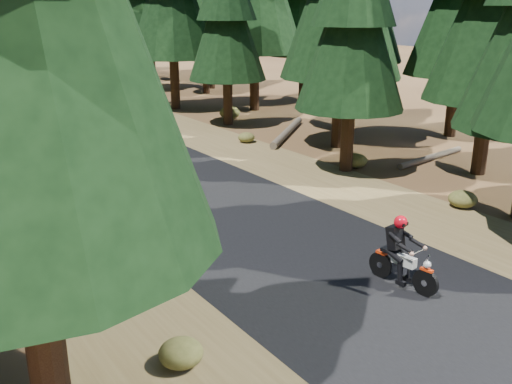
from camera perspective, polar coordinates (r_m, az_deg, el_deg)
ground at (r=14.20m, az=3.46°, el=-5.78°), size 120.00×120.00×0.00m
road at (r=18.11m, az=-6.31°, el=-0.44°), size 6.00×100.00×0.01m
shoulder_l at (r=16.58m, az=-20.41°, el=-3.32°), size 3.20×100.00×0.01m
shoulder_r at (r=20.58m, az=5.00°, el=1.88°), size 3.20×100.00×0.01m
log_near at (r=26.65m, az=3.15°, el=6.03°), size 4.63×4.04×0.32m
log_far at (r=23.24m, az=17.11°, el=3.33°), size 4.11×0.72×0.24m
understory_shrubs at (r=20.18m, az=-5.37°, el=2.31°), size 16.48×29.36×0.65m
rider_lead at (r=12.60m, az=14.51°, el=-6.97°), size 0.70×1.80×1.56m
rider_follow at (r=17.42m, az=-14.08°, el=0.38°), size 1.14×2.06×1.76m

